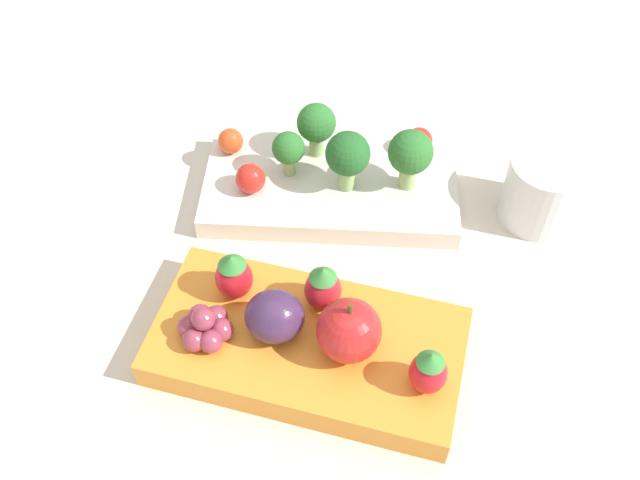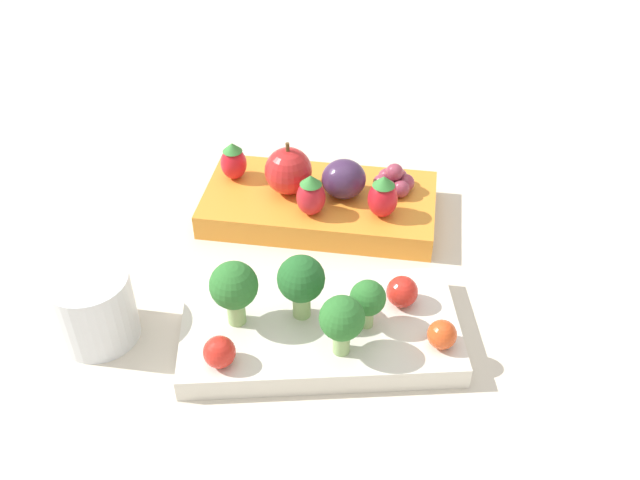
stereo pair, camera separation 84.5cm
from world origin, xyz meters
name	(u,v)px [view 1 (the left image)]	position (x,y,z in m)	size (l,w,h in m)	color
ground_plane	(329,269)	(0.00, 0.00, 0.00)	(4.00, 4.00, 0.00)	beige
bento_box_savoury	(330,187)	(-0.01, 0.08, 0.01)	(0.23, 0.13, 0.02)	silver
bento_box_fruit	(307,346)	(-0.01, -0.08, 0.01)	(0.24, 0.15, 0.03)	orange
broccoli_floret_0	(348,156)	(0.01, 0.08, 0.06)	(0.04, 0.04, 0.06)	#93B770
broccoli_floret_1	(288,149)	(-0.04, 0.09, 0.05)	(0.03, 0.03, 0.04)	#93B770
broccoli_floret_2	(316,125)	(-0.02, 0.12, 0.05)	(0.03, 0.03, 0.05)	#93B770
broccoli_floret_3	(410,154)	(0.06, 0.08, 0.06)	(0.04, 0.04, 0.06)	#93B770
cherry_tomato_0	(419,141)	(0.07, 0.13, 0.03)	(0.02, 0.02, 0.02)	red
cherry_tomato_1	(231,141)	(-0.10, 0.11, 0.03)	(0.02, 0.02, 0.02)	#DB4C1E
cherry_tomato_2	(250,179)	(-0.07, 0.07, 0.03)	(0.03, 0.03, 0.03)	red
apple	(349,330)	(0.02, -0.09, 0.05)	(0.05, 0.05, 0.05)	red
strawberry_0	(234,276)	(-0.07, -0.05, 0.05)	(0.03, 0.03, 0.04)	red
strawberry_1	(428,371)	(0.08, -0.11, 0.04)	(0.03, 0.03, 0.04)	red
strawberry_2	(322,288)	(0.00, -0.05, 0.05)	(0.03, 0.03, 0.04)	red
plum	(275,316)	(-0.03, -0.08, 0.04)	(0.04, 0.04, 0.04)	#42284C
grape_cluster	(205,327)	(-0.08, -0.09, 0.04)	(0.04, 0.04, 0.03)	#93384C
drinking_cup	(543,190)	(0.17, 0.08, 0.03)	(0.07, 0.07, 0.06)	silver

